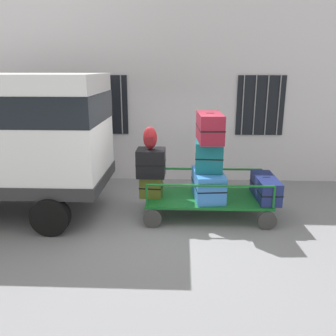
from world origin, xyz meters
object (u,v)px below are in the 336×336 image
at_px(suitcase_left_bottom, 151,186).
at_px(suitcase_midleft_middle, 209,157).
at_px(luggage_cart, 207,200).
at_px(suitcase_center_bottom, 265,188).
at_px(suitcase_midleft_top, 210,127).
at_px(backpack, 150,138).
at_px(suitcase_midleft_bottom, 208,184).
at_px(suitcase_left_middle, 151,163).

relative_size(suitcase_left_bottom, suitcase_midleft_middle, 0.80).
xyz_separation_m(luggage_cart, suitcase_center_bottom, (1.14, -0.03, 0.28)).
xyz_separation_m(suitcase_midleft_top, backpack, (-1.15, -0.07, -0.20)).
distance_m(suitcase_left_bottom, suitcase_midleft_middle, 1.30).
bearing_deg(suitcase_center_bottom, suitcase_midleft_bottom, 179.59).
bearing_deg(backpack, luggage_cart, 1.83).
relative_size(suitcase_center_bottom, backpack, 2.40).
distance_m(luggage_cart, suitcase_midleft_middle, 0.91).
bearing_deg(suitcase_midleft_top, suitcase_midleft_middle, -90.00).
distance_m(suitcase_left_bottom, suitcase_center_bottom, 2.28).
height_order(suitcase_midleft_bottom, backpack, backpack).
height_order(luggage_cart, suitcase_midleft_bottom, suitcase_midleft_bottom).
height_order(suitcase_left_middle, suitcase_center_bottom, suitcase_left_middle).
xyz_separation_m(suitcase_midleft_middle, suitcase_midleft_top, (0.00, 0.07, 0.57)).
xyz_separation_m(suitcase_left_middle, backpack, (-0.01, -0.01, 0.50)).
relative_size(suitcase_midleft_top, backpack, 2.30).
relative_size(suitcase_midleft_top, suitcase_center_bottom, 0.96).
height_order(luggage_cart, suitcase_midleft_middle, suitcase_midleft_middle).
height_order(luggage_cart, suitcase_left_bottom, suitcase_left_bottom).
bearing_deg(luggage_cart, backpack, -178.17).
bearing_deg(suitcase_left_middle, suitcase_midleft_middle, -0.31).
relative_size(luggage_cart, suitcase_left_middle, 4.46).
height_order(suitcase_midleft_bottom, suitcase_midleft_top, suitcase_midleft_top).
bearing_deg(suitcase_midleft_middle, suitcase_center_bottom, 0.22).
distance_m(luggage_cart, suitcase_left_middle, 1.38).
bearing_deg(suitcase_midleft_bottom, suitcase_left_bottom, 179.96).
relative_size(luggage_cart, suitcase_midleft_middle, 4.24).
bearing_deg(suitcase_midleft_bottom, suitcase_midleft_top, 90.00).
xyz_separation_m(suitcase_midleft_bottom, suitcase_midleft_middle, (-0.00, -0.01, 0.57)).
bearing_deg(suitcase_midleft_bottom, suitcase_center_bottom, -0.41).
bearing_deg(suitcase_center_bottom, backpack, -179.74).
bearing_deg(suitcase_midleft_middle, suitcase_left_middle, 179.69).
bearing_deg(luggage_cart, suitcase_left_bottom, -179.12).
xyz_separation_m(luggage_cart, suitcase_midleft_middle, (0.00, -0.03, 0.91)).
bearing_deg(backpack, suitcase_left_middle, 47.51).
distance_m(suitcase_center_bottom, backpack, 2.50).
bearing_deg(backpack, suitcase_midleft_top, 3.60).
bearing_deg(backpack, suitcase_midleft_bottom, 0.91).
relative_size(suitcase_midleft_bottom, backpack, 2.42).
bearing_deg(suitcase_midleft_top, backpack, -176.40).
height_order(suitcase_midleft_top, backpack, suitcase_midleft_top).
relative_size(suitcase_left_bottom, backpack, 1.08).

